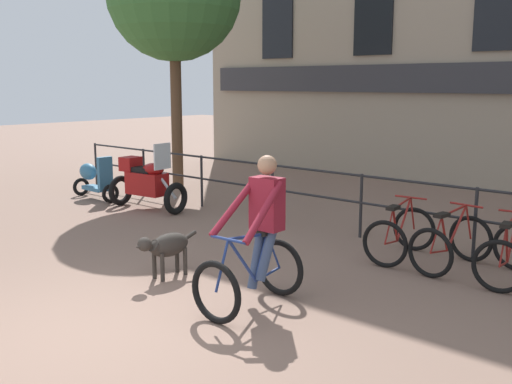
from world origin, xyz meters
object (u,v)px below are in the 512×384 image
(cyclist_with_bike, at_px, (257,240))
(parked_scooter, at_px, (94,178))
(parked_bicycle_mid_left, at_px, (451,244))
(parked_bicycle_mid_right, at_px, (509,254))
(parked_bicycle_near_lamp, at_px, (400,234))
(dog, at_px, (166,246))
(parked_motorcycle, at_px, (146,182))

(cyclist_with_bike, xyz_separation_m, parked_scooter, (-6.84, 2.39, -0.30))
(parked_bicycle_mid_left, relative_size, parked_bicycle_mid_right, 0.99)
(parked_bicycle_near_lamp, bearing_deg, parked_bicycle_mid_left, 174.52)
(parked_bicycle_mid_left, height_order, parked_bicycle_mid_right, same)
(parked_bicycle_mid_right, bearing_deg, cyclist_with_bike, 48.99)
(cyclist_with_bike, height_order, parked_bicycle_mid_right, cyclist_with_bike)
(dog, xyz_separation_m, parked_scooter, (-5.32, 2.44, 0.04))
(parked_bicycle_mid_right, relative_size, parked_scooter, 0.91)
(dog, distance_m, parked_bicycle_mid_right, 4.36)
(dog, height_order, parked_bicycle_near_lamp, parked_bicycle_near_lamp)
(dog, xyz_separation_m, parked_bicycle_near_lamp, (1.84, 2.77, -0.06))
(parked_motorcycle, bearing_deg, parked_bicycle_mid_left, -94.20)
(parked_motorcycle, bearing_deg, dog, -131.72)
(parked_bicycle_mid_left, bearing_deg, cyclist_with_bike, 74.21)
(cyclist_with_bike, distance_m, parked_bicycle_mid_left, 2.96)
(parked_scooter, bearing_deg, parked_bicycle_near_lamp, -84.52)
(parked_motorcycle, bearing_deg, parked_scooter, 84.97)
(parked_motorcycle, distance_m, parked_scooter, 1.75)
(parked_bicycle_near_lamp, xyz_separation_m, parked_bicycle_mid_right, (1.53, 0.00, 0.00))
(cyclist_with_bike, xyz_separation_m, dog, (-1.52, -0.05, -0.34))
(cyclist_with_bike, distance_m, parked_scooter, 7.25)
(parked_bicycle_mid_left, bearing_deg, parked_motorcycle, 8.47)
(parked_bicycle_near_lamp, bearing_deg, cyclist_with_bike, 77.84)
(parked_motorcycle, xyz_separation_m, parked_bicycle_mid_right, (6.94, 0.28, -0.20))
(parked_bicycle_near_lamp, xyz_separation_m, parked_bicycle_mid_left, (0.76, 0.00, 0.00))
(parked_motorcycle, relative_size, parked_bicycle_mid_right, 1.44)
(parked_bicycle_near_lamp, distance_m, parked_scooter, 7.17)
(cyclist_with_bike, relative_size, parked_bicycle_mid_left, 1.45)
(cyclist_with_bike, distance_m, dog, 1.56)
(dog, relative_size, parked_bicycle_near_lamp, 0.83)
(parked_bicycle_near_lamp, bearing_deg, dog, 50.93)
(cyclist_with_bike, xyz_separation_m, parked_motorcycle, (-5.09, 2.44, -0.20))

